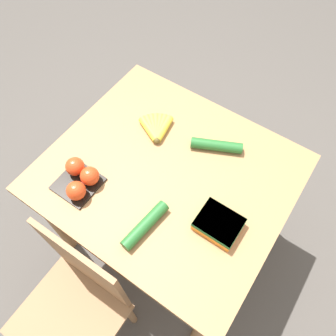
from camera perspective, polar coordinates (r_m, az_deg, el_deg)
The scene contains 8 objects.
ground_plane at distance 2.12m, azimuth -0.00°, elevation -11.24°, with size 12.00×12.00×0.00m, color #4C4742.
dining_table at distance 1.52m, azimuth -0.00°, elevation -2.94°, with size 1.03×0.91×0.77m.
chair at distance 1.58m, azimuth -15.53°, elevation -21.68°, with size 0.43×0.41×0.93m.
banana_bunch at distance 1.52m, azimuth -2.04°, elevation 6.92°, with size 0.15×0.16×0.04m.
tomato_pack at distance 1.40m, azimuth -15.09°, elevation -1.79°, with size 0.17×0.17×0.09m.
carrot_bag at distance 1.29m, azimuth 8.83°, elevation -9.53°, with size 0.17×0.14×0.05m.
cucumber_near at distance 1.47m, azimuth 8.42°, elevation 3.91°, with size 0.23×0.14×0.05m.
cucumber_far at distance 1.28m, azimuth -4.00°, elevation -9.89°, with size 0.07×0.23×0.05m.
Camera 1 is at (-0.40, 0.59, 1.99)m, focal length 35.00 mm.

